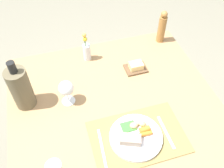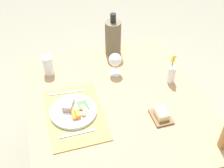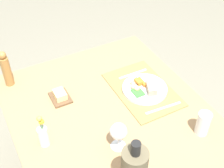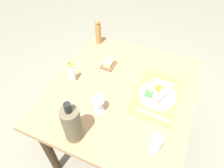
{
  "view_description": "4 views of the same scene",
  "coord_description": "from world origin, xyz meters",
  "px_view_note": "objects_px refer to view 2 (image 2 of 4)",
  "views": [
    {
      "loc": [
        -0.24,
        -0.79,
        1.84
      ],
      "look_at": [
        0.01,
        0.05,
        0.85
      ],
      "focal_mm": 39.66,
      "sensor_mm": 36.0,
      "label": 1
    },
    {
      "loc": [
        1.14,
        -0.35,
        1.94
      ],
      "look_at": [
        -0.03,
        -0.01,
        0.88
      ],
      "focal_mm": 46.21,
      "sensor_mm": 36.0,
      "label": 2
    },
    {
      "loc": [
        -1.02,
        0.52,
        1.96
      ],
      "look_at": [
        0.05,
        -0.05,
        0.89
      ],
      "focal_mm": 49.45,
      "sensor_mm": 36.0,
      "label": 3
    },
    {
      "loc": [
        -0.91,
        -0.32,
        1.84
      ],
      "look_at": [
        -0.03,
        0.07,
        0.83
      ],
      "focal_mm": 31.88,
      "sensor_mm": 36.0,
      "label": 4
    }
  ],
  "objects_px": {
    "knife": "(77,134)",
    "cooler_bottle": "(113,38)",
    "dining_table": "(115,112)",
    "fork": "(67,92)",
    "wine_glass": "(115,60)",
    "butter_dish": "(161,115)",
    "flower_vase": "(172,73)",
    "water_tumbler": "(48,66)",
    "dinner_plate": "(74,110)"
  },
  "relations": [
    {
      "from": "dinner_plate",
      "to": "wine_glass",
      "type": "bearing_deg",
      "value": 130.45
    },
    {
      "from": "knife",
      "to": "water_tumbler",
      "type": "xyz_separation_m",
      "value": [
        -0.54,
        -0.07,
        0.05
      ]
    },
    {
      "from": "water_tumbler",
      "to": "flower_vase",
      "type": "relative_size",
      "value": 0.64
    },
    {
      "from": "dinner_plate",
      "to": "fork",
      "type": "height_order",
      "value": "dinner_plate"
    },
    {
      "from": "fork",
      "to": "knife",
      "type": "xyz_separation_m",
      "value": [
        0.32,
        -0.0,
        0.0
      ]
    },
    {
      "from": "dining_table",
      "to": "cooler_bottle",
      "type": "bearing_deg",
      "value": 165.3
    },
    {
      "from": "knife",
      "to": "water_tumbler",
      "type": "height_order",
      "value": "water_tumbler"
    },
    {
      "from": "fork",
      "to": "water_tumbler",
      "type": "height_order",
      "value": "water_tumbler"
    },
    {
      "from": "fork",
      "to": "knife",
      "type": "bearing_deg",
      "value": 3.88
    },
    {
      "from": "wine_glass",
      "to": "butter_dish",
      "type": "height_order",
      "value": "wine_glass"
    },
    {
      "from": "fork",
      "to": "water_tumbler",
      "type": "distance_m",
      "value": 0.23
    },
    {
      "from": "flower_vase",
      "to": "butter_dish",
      "type": "relative_size",
      "value": 1.53
    },
    {
      "from": "knife",
      "to": "water_tumbler",
      "type": "distance_m",
      "value": 0.55
    },
    {
      "from": "flower_vase",
      "to": "cooler_bottle",
      "type": "distance_m",
      "value": 0.47
    },
    {
      "from": "dinner_plate",
      "to": "dining_table",
      "type": "bearing_deg",
      "value": 98.01
    },
    {
      "from": "knife",
      "to": "water_tumbler",
      "type": "bearing_deg",
      "value": -172.66
    },
    {
      "from": "wine_glass",
      "to": "cooler_bottle",
      "type": "bearing_deg",
      "value": 166.93
    },
    {
      "from": "dinner_plate",
      "to": "water_tumbler",
      "type": "relative_size",
      "value": 2.0
    },
    {
      "from": "water_tumbler",
      "to": "flower_vase",
      "type": "bearing_deg",
      "value": 67.72
    },
    {
      "from": "fork",
      "to": "cooler_bottle",
      "type": "bearing_deg",
      "value": 134.36
    },
    {
      "from": "cooler_bottle",
      "to": "wine_glass",
      "type": "bearing_deg",
      "value": -13.07
    },
    {
      "from": "dinner_plate",
      "to": "cooler_bottle",
      "type": "relative_size",
      "value": 0.85
    },
    {
      "from": "dining_table",
      "to": "wine_glass",
      "type": "relative_size",
      "value": 7.58
    },
    {
      "from": "dining_table",
      "to": "wine_glass",
      "type": "height_order",
      "value": "wine_glass"
    },
    {
      "from": "dining_table",
      "to": "cooler_bottle",
      "type": "height_order",
      "value": "cooler_bottle"
    },
    {
      "from": "water_tumbler",
      "to": "butter_dish",
      "type": "height_order",
      "value": "water_tumbler"
    },
    {
      "from": "wine_glass",
      "to": "dinner_plate",
      "type": "bearing_deg",
      "value": -49.55
    },
    {
      "from": "knife",
      "to": "wine_glass",
      "type": "relative_size",
      "value": 1.27
    },
    {
      "from": "wine_glass",
      "to": "water_tumbler",
      "type": "bearing_deg",
      "value": -106.06
    },
    {
      "from": "knife",
      "to": "cooler_bottle",
      "type": "bearing_deg",
      "value": 149.07
    },
    {
      "from": "dining_table",
      "to": "flower_vase",
      "type": "relative_size",
      "value": 5.64
    },
    {
      "from": "water_tumbler",
      "to": "knife",
      "type": "bearing_deg",
      "value": 7.49
    },
    {
      "from": "knife",
      "to": "butter_dish",
      "type": "relative_size",
      "value": 1.45
    },
    {
      "from": "dining_table",
      "to": "water_tumbler",
      "type": "xyz_separation_m",
      "value": [
        -0.35,
        -0.33,
        0.16
      ]
    },
    {
      "from": "knife",
      "to": "cooler_bottle",
      "type": "xyz_separation_m",
      "value": [
        -0.64,
        0.38,
        0.12
      ]
    },
    {
      "from": "dinner_plate",
      "to": "butter_dish",
      "type": "distance_m",
      "value": 0.47
    },
    {
      "from": "dinner_plate",
      "to": "butter_dish",
      "type": "xyz_separation_m",
      "value": [
        0.16,
        0.44,
        -0.0
      ]
    },
    {
      "from": "water_tumbler",
      "to": "dinner_plate",
      "type": "bearing_deg",
      "value": 12.52
    },
    {
      "from": "dining_table",
      "to": "fork",
      "type": "relative_size",
      "value": 5.27
    },
    {
      "from": "fork",
      "to": "butter_dish",
      "type": "distance_m",
      "value": 0.57
    },
    {
      "from": "butter_dish",
      "to": "flower_vase",
      "type": "bearing_deg",
      "value": 146.04
    },
    {
      "from": "fork",
      "to": "water_tumbler",
      "type": "xyz_separation_m",
      "value": [
        -0.22,
        -0.07,
        0.05
      ]
    },
    {
      "from": "dining_table",
      "to": "dinner_plate",
      "type": "bearing_deg",
      "value": -81.99
    },
    {
      "from": "flower_vase",
      "to": "cooler_bottle",
      "type": "height_order",
      "value": "cooler_bottle"
    },
    {
      "from": "dining_table",
      "to": "cooler_bottle",
      "type": "xyz_separation_m",
      "value": [
        -0.45,
        0.12,
        0.23
      ]
    },
    {
      "from": "dinner_plate",
      "to": "water_tumbler",
      "type": "distance_m",
      "value": 0.4
    },
    {
      "from": "fork",
      "to": "knife",
      "type": "height_order",
      "value": "same"
    },
    {
      "from": "dinner_plate",
      "to": "flower_vase",
      "type": "distance_m",
      "value": 0.63
    },
    {
      "from": "dining_table",
      "to": "knife",
      "type": "xyz_separation_m",
      "value": [
        0.19,
        -0.26,
        0.11
      ]
    },
    {
      "from": "fork",
      "to": "butter_dish",
      "type": "bearing_deg",
      "value": 58.17
    }
  ]
}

